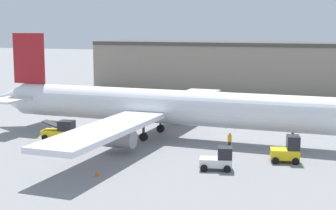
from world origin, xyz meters
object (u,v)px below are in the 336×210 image
at_px(belt_loader_truck, 61,131).
at_px(safety_cone_near, 97,173).
at_px(ground_crew_worker, 230,141).
at_px(baggage_tug, 288,150).
at_px(pushback_tug, 219,159).
at_px(airplane, 159,107).

xyz_separation_m(belt_loader_truck, safety_cone_near, (10.44, -10.66, -0.74)).
xyz_separation_m(ground_crew_worker, baggage_tug, (6.08, -2.67, 0.14)).
relative_size(ground_crew_worker, pushback_tug, 0.57).
distance_m(baggage_tug, safety_cone_near, 17.24).
relative_size(ground_crew_worker, belt_loader_truck, 0.48).
xyz_separation_m(baggage_tug, pushback_tug, (-5.05, -4.77, -0.17)).
relative_size(airplane, ground_crew_worker, 25.48).
height_order(ground_crew_worker, safety_cone_near, ground_crew_worker).
distance_m(airplane, pushback_tug, 14.51).
height_order(belt_loader_truck, safety_cone_near, belt_loader_truck).
bearing_deg(safety_cone_near, airplane, 93.98).
relative_size(baggage_tug, pushback_tug, 0.94).
bearing_deg(pushback_tug, safety_cone_near, -162.14).
height_order(ground_crew_worker, baggage_tug, baggage_tug).
bearing_deg(baggage_tug, pushback_tug, -151.19).
distance_m(ground_crew_worker, belt_loader_truck, 18.27).
xyz_separation_m(airplane, belt_loader_truck, (-9.33, -5.30, -2.39)).
bearing_deg(ground_crew_worker, belt_loader_truck, -18.75).
xyz_separation_m(airplane, pushback_tug, (9.82, -10.39, -2.50)).
bearing_deg(baggage_tug, belt_loader_truck, 164.68).
relative_size(baggage_tug, safety_cone_near, 5.22).
distance_m(airplane, safety_cone_near, 16.31).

